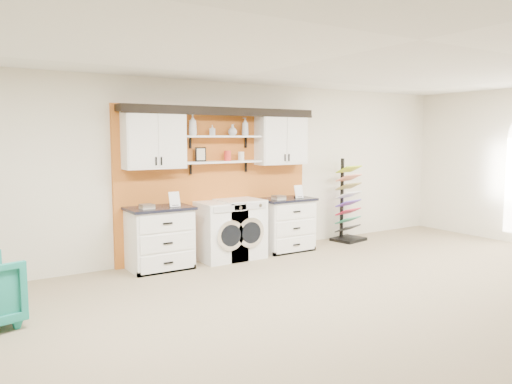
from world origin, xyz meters
TOP-DOWN VIEW (x-y plane):
  - floor at (0.00, 0.00)m, footprint 10.00×10.00m
  - ceiling at (0.00, 0.00)m, footprint 10.00×10.00m
  - wall_back at (0.00, 4.00)m, footprint 10.00×0.00m
  - accent_panel at (0.00, 3.96)m, footprint 3.40×0.07m
  - upper_cabinet_left at (-1.13, 3.79)m, footprint 0.90×0.35m
  - upper_cabinet_right at (1.13, 3.79)m, footprint 0.90×0.35m
  - shelf_lower at (0.00, 3.80)m, footprint 1.32×0.28m
  - shelf_upper at (0.00, 3.80)m, footprint 1.32×0.28m
  - crown_molding at (0.00, 3.81)m, footprint 3.30×0.41m
  - picture_frame at (-0.35, 3.85)m, footprint 0.18×0.02m
  - canister_red at (0.10, 3.80)m, footprint 0.11×0.11m
  - canister_cream at (0.35, 3.80)m, footprint 0.10×0.10m
  - base_cabinet_left at (-1.13, 3.64)m, footprint 0.94×0.66m
  - base_cabinet_right at (1.13, 3.64)m, footprint 0.92×0.66m
  - washer at (-0.13, 3.64)m, footprint 0.66×0.71m
  - dryer at (0.22, 3.64)m, footprint 0.67×0.71m
  - sample_rack at (2.58, 3.67)m, footprint 0.63×0.56m
  - soap_bottle_a at (-0.50, 3.80)m, footprint 0.16×0.16m
  - soap_bottle_b at (-0.17, 3.80)m, footprint 0.10×0.11m
  - soap_bottle_c at (0.19, 3.80)m, footprint 0.18×0.18m
  - soap_bottle_d at (0.43, 3.80)m, footprint 0.14×0.14m

SIDE VIEW (x-z plane):
  - floor at x=0.00m, z-range 0.00..0.00m
  - base_cabinet_right at x=1.13m, z-range 0.00..0.90m
  - base_cabinet_left at x=-1.13m, z-range 0.00..0.92m
  - washer at x=-0.13m, z-range 0.00..0.92m
  - dryer at x=0.22m, z-range 0.00..0.94m
  - sample_rack at x=2.58m, z-range -0.26..1.26m
  - accent_panel at x=0.00m, z-range 0.00..2.40m
  - wall_back at x=0.00m, z-range -3.60..6.40m
  - shelf_lower at x=0.00m, z-range 1.52..1.54m
  - canister_cream at x=0.35m, z-range 1.54..1.69m
  - canister_red at x=0.10m, z-range 1.54..1.71m
  - picture_frame at x=-0.35m, z-range 1.54..1.77m
  - upper_cabinet_left at x=-1.13m, z-range 1.46..2.30m
  - upper_cabinet_right at x=1.13m, z-range 1.46..2.30m
  - shelf_upper at x=0.00m, z-range 1.92..1.94m
  - soap_bottle_b at x=-0.17m, z-range 1.94..2.11m
  - soap_bottle_c at x=0.19m, z-range 1.94..2.12m
  - soap_bottle_d at x=0.43m, z-range 1.95..2.23m
  - soap_bottle_a at x=-0.50m, z-range 1.94..2.26m
  - crown_molding at x=0.00m, z-range 2.26..2.39m
  - ceiling at x=0.00m, z-range 2.80..2.80m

